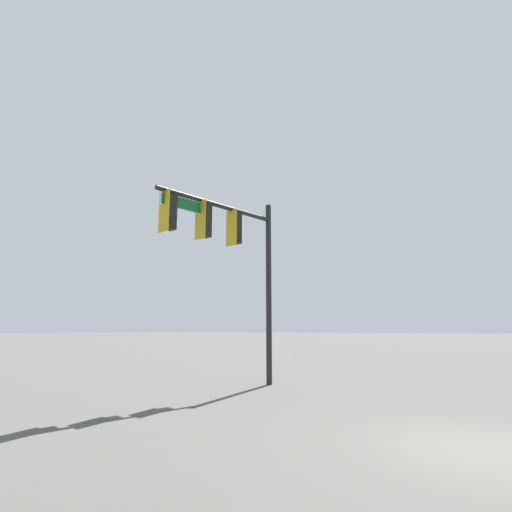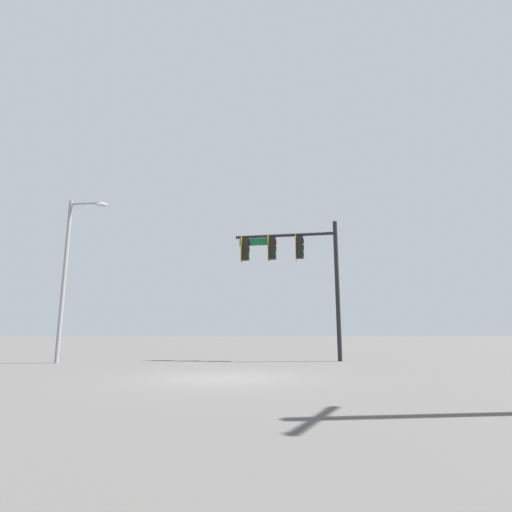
# 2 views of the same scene
# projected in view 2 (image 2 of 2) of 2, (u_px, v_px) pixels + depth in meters

# --- Properties ---
(ground_plane) EXTENTS (400.00, 400.00, 0.00)m
(ground_plane) POSITION_uv_depth(u_px,v_px,m) (223.00, 378.00, 11.70)
(ground_plane) COLOR #514F4C
(signal_pole_near) EXTENTS (5.07, 1.44, 6.80)m
(signal_pole_near) POSITION_uv_depth(u_px,v_px,m) (294.00, 260.00, 20.02)
(signal_pole_near) COLOR black
(signal_pole_near) RESTS_ON ground_plane
(street_lamp) EXTENTS (1.88, 0.48, 7.48)m
(street_lamp) POSITION_uv_depth(u_px,v_px,m) (69.00, 266.00, 18.35)
(street_lamp) COLOR gray
(street_lamp) RESTS_ON ground_plane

